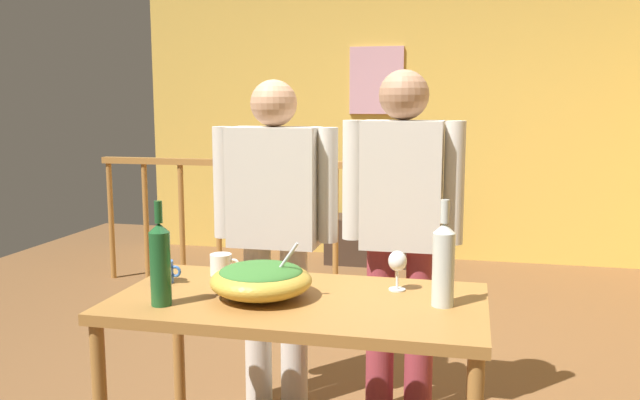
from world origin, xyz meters
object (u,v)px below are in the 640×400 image
flat_screen_tv (377,192)px  person_standing_left (275,217)px  framed_picture (376,80)px  wine_bottle_green (160,262)px  wine_bottle_clear (443,263)px  serving_table (299,319)px  mug_blue (164,272)px  person_standing_right (402,219)px  salad_bowl (261,279)px  stair_railing (280,211)px  mug_white (222,265)px  wine_glass (397,263)px  tv_console (377,240)px

flat_screen_tv → person_standing_left: size_ratio=0.32×
flat_screen_tv → person_standing_left: bearing=-91.5°
framed_picture → flat_screen_tv: size_ratio=1.23×
wine_bottle_green → wine_bottle_clear: bearing=12.5°
serving_table → mug_blue: 0.59m
serving_table → person_standing_left: bearing=113.5°
wine_bottle_clear → person_standing_right: size_ratio=0.23×
mug_blue → salad_bowl: bearing=-12.8°
wine_bottle_green → stair_railing: bearing=98.1°
wine_bottle_clear → mug_blue: bearing=177.2°
framed_picture → salad_bowl: size_ratio=1.66×
stair_railing → mug_white: stair_railing is taller
stair_railing → serving_table: bearing=-72.0°
mug_blue → mug_white: 0.24m
stair_railing → person_standing_left: (0.54, -1.89, 0.30)m
salad_bowl → wine_glass: size_ratio=2.44×
serving_table → wine_bottle_clear: 0.56m
flat_screen_tv → salad_bowl: salad_bowl is taller
salad_bowl → tv_console: bearing=91.4°
tv_console → wine_glass: bearing=-80.7°
salad_bowl → mug_blue: 0.45m
serving_table → mug_white: 0.47m
stair_railing → wine_glass: 2.68m
wine_glass → wine_bottle_green: size_ratio=0.41×
person_standing_left → mug_blue: bearing=65.7°
salad_bowl → person_standing_left: bearing=103.0°
salad_bowl → stair_railing: bearing=105.1°
person_standing_left → mug_white: bearing=78.3°
serving_table → mug_white: mug_white is taller
wine_glass → wine_bottle_green: 0.87m
framed_picture → mug_white: size_ratio=4.92×
mug_blue → wine_bottle_green: bearing=-65.2°
salad_bowl → mug_blue: (-0.43, 0.10, -0.02)m
tv_console → flat_screen_tv: (0.00, -0.03, 0.45)m
wine_glass → wine_bottle_green: (-0.78, -0.37, 0.05)m
framed_picture → mug_blue: framed_picture is taller
salad_bowl → wine_bottle_green: 0.36m
wine_glass → person_standing_right: (-0.04, 0.51, 0.08)m
wine_bottle_green → person_standing_left: size_ratio=0.24×
stair_railing → person_standing_right: person_standing_right is taller
tv_console → salad_bowl: bearing=-88.6°
mug_white → person_standing_left: size_ratio=0.08×
stair_railing → tv_console: bearing=58.7°
mug_blue → mug_white: size_ratio=0.93×
stair_railing → serving_table: 2.71m
serving_table → flat_screen_tv: bearing=93.6°
serving_table → mug_blue: bearing=172.6°
tv_console → person_standing_left: 2.99m
wine_bottle_green → framed_picture: bearing=87.8°
wine_bottle_clear → mug_white: size_ratio=3.00×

